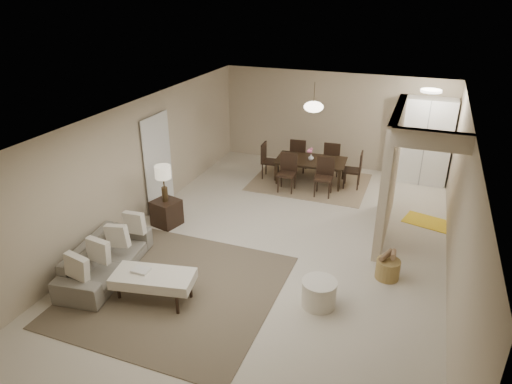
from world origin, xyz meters
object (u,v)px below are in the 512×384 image
at_px(sofa, 106,259).
at_px(side_table, 167,213).
at_px(pantry_cabinet, 425,141).
at_px(round_pouf, 319,293).
at_px(ottoman_bench, 153,279).
at_px(wicker_basket, 388,269).
at_px(dining_table, 310,171).

xyz_separation_m(sofa, side_table, (0.05, 1.89, -0.02)).
distance_m(pantry_cabinet, round_pouf, 5.87).
xyz_separation_m(pantry_cabinet, ottoman_bench, (-3.67, -6.43, -0.69)).
height_order(pantry_cabinet, round_pouf, pantry_cabinet).
bearing_deg(wicker_basket, pantry_cabinet, 86.24).
xyz_separation_m(sofa, ottoman_bench, (1.13, -0.30, 0.07)).
bearing_deg(round_pouf, dining_table, 106.25).
height_order(pantry_cabinet, wicker_basket, pantry_cabinet).
distance_m(wicker_basket, dining_table, 4.17).
height_order(pantry_cabinet, side_table, pantry_cabinet).
xyz_separation_m(pantry_cabinet, sofa, (-4.80, -6.13, -0.76)).
bearing_deg(dining_table, side_table, -128.31).
bearing_deg(pantry_cabinet, sofa, -128.05).
xyz_separation_m(pantry_cabinet, side_table, (-4.75, -4.24, -0.78)).
bearing_deg(sofa, dining_table, -31.79).
relative_size(sofa, dining_table, 1.18).
relative_size(sofa, wicker_basket, 5.03).
bearing_deg(ottoman_bench, round_pouf, 5.98).
bearing_deg(round_pouf, wicker_basket, 50.50).
bearing_deg(ottoman_bench, sofa, 154.09).
height_order(pantry_cabinet, sofa, pantry_cabinet).
bearing_deg(ottoman_bench, dining_table, 67.22).
xyz_separation_m(ottoman_bench, round_pouf, (2.45, 0.75, -0.15)).
height_order(wicker_basket, dining_table, dining_table).
bearing_deg(wicker_basket, sofa, -160.86).
bearing_deg(dining_table, round_pouf, -77.43).
bearing_deg(wicker_basket, dining_table, 122.80).
xyz_separation_m(sofa, round_pouf, (3.59, 0.45, -0.08)).
height_order(pantry_cabinet, dining_table, pantry_cabinet).
bearing_deg(side_table, pantry_cabinet, 41.78).
height_order(side_table, round_pouf, side_table).
height_order(round_pouf, dining_table, dining_table).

